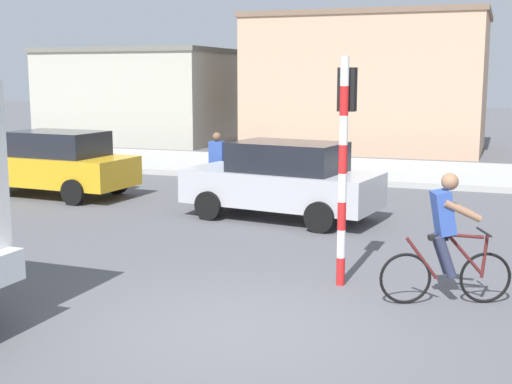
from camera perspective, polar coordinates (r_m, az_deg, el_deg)
ground_plane at (r=8.33m, az=-1.61°, el=-11.13°), size 120.00×120.00×0.00m
sidewalk_far at (r=21.29m, az=11.87°, el=1.60°), size 80.00×5.00×0.16m
cyclist at (r=9.30m, az=15.33°, el=-3.73°), size 1.62×0.75×1.72m
traffic_light_pole at (r=9.72m, az=7.27°, el=4.30°), size 0.24×0.43×3.20m
car_red_near at (r=14.35m, az=2.23°, el=1.01°), size 4.21×2.33×1.60m
car_white_mid at (r=17.80m, az=-16.14°, el=2.29°), size 4.11×2.10×1.60m
pedestrian_near_kerb at (r=16.50m, az=-3.21°, el=2.22°), size 0.34×0.22×1.62m
building_corner_left at (r=32.89m, az=-8.41°, el=7.88°), size 7.82×8.14×4.10m
building_mid_block at (r=28.49m, az=9.17°, el=8.85°), size 9.13×5.94×5.32m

